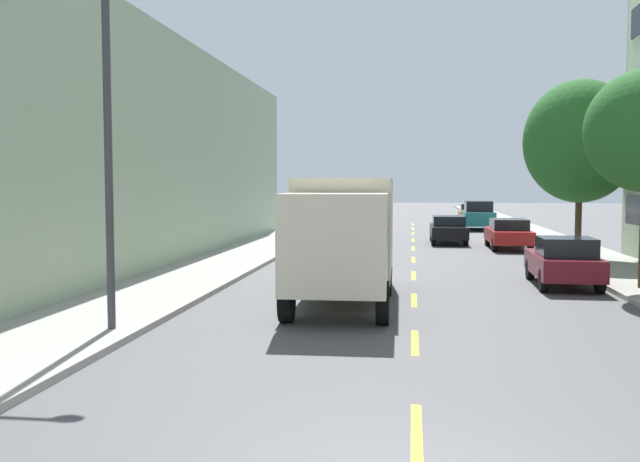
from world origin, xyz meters
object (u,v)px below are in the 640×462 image
moving_black_sedan (448,229)px  parked_pickup_champagne (352,214)px  street_tree_third (580,141)px  parked_sedan_red (508,233)px  street_lamp (115,129)px  delivery_box_truck (345,231)px  parked_hatchback_burgundy (564,261)px  parked_suv_teal (478,215)px  parked_hatchback_sky (324,232)px  parked_hatchback_forest (360,212)px  parked_hatchback_orange (471,213)px

moving_black_sedan → parked_pickup_champagne: bearing=113.0°
street_tree_third → parked_sedan_red: street_tree_third is taller
street_lamp → delivery_box_truck: street_lamp is taller
street_lamp → moving_black_sedan: size_ratio=1.55×
parked_pickup_champagne → parked_hatchback_burgundy: 31.17m
parked_suv_teal → parked_hatchback_sky: (-8.65, -14.32, -0.23)m
street_tree_third → street_lamp: bearing=-129.2°
parked_hatchback_forest → parked_hatchback_orange: bearing=-12.7°
delivery_box_truck → parked_hatchback_burgundy: bearing=29.8°
parked_sedan_red → delivery_box_truck: bearing=-111.6°
delivery_box_truck → parked_hatchback_forest: (-2.52, 40.10, -1.08)m
parked_suv_teal → street_tree_third: bearing=-83.9°
street_lamp → delivery_box_truck: 6.66m
parked_hatchback_burgundy → parked_hatchback_sky: (-8.74, 12.03, 0.00)m
parked_pickup_champagne → moving_black_sedan: parked_pickup_champagne is taller
street_lamp → parked_hatchback_sky: (1.64, 20.27, -3.41)m
moving_black_sedan → parked_hatchback_sky: bearing=-153.2°
parked_sedan_red → parked_suv_teal: bearing=90.4°
street_lamp → parked_hatchback_forest: bearing=87.9°
parked_sedan_red → street_lamp: bearing=-116.9°
delivery_box_truck → street_lamp: bearing=-131.6°
street_tree_third → parked_pickup_champagne: 25.68m
parked_hatchback_orange → parked_hatchback_burgundy: (-0.06, -34.54, 0.00)m
parked_suv_teal → moving_black_sedan: parked_suv_teal is taller
parked_hatchback_forest → street_tree_third: bearing=-70.1°
parked_hatchback_forest → parked_hatchback_burgundy: same height
street_lamp → parked_hatchback_sky: size_ratio=1.73×
street_tree_third → parked_hatchback_sky: bearing=154.5°
parked_hatchback_burgundy → parked_hatchback_sky: 14.87m
street_lamp → parked_suv_teal: bearing=73.4°
parked_pickup_champagne → parked_hatchback_sky: size_ratio=1.33×
delivery_box_truck → parked_sedan_red: (6.24, 15.79, -1.09)m
street_lamp → parked_hatchback_orange: size_ratio=1.73×
parked_sedan_red → parked_hatchback_burgundy: size_ratio=1.11×
street_tree_third → parked_suv_teal: (-2.06, 19.42, -3.73)m
parked_suv_teal → parked_hatchback_sky: parked_suv_teal is taller
parked_hatchback_orange → parked_suv_teal: bearing=-91.1°
street_lamp → moving_black_sedan: street_lamp is taller
street_lamp → parked_sedan_red: bearing=63.1°
delivery_box_truck → parked_suv_teal: delivery_box_truck is taller
parked_sedan_red → moving_black_sedan: 3.93m
parked_hatchback_forest → parked_sedan_red: parked_hatchback_forest is taller
parked_pickup_champagne → parked_hatchback_sky: 17.84m
parked_hatchback_burgundy → parked_suv_teal: parked_suv_teal is taller
delivery_box_truck → parked_hatchback_orange: 38.64m
parked_hatchback_burgundy → parked_suv_teal: size_ratio=0.84×
street_tree_third → street_lamp: street_tree_third is taller
parked_pickup_champagne → parked_hatchback_burgundy: parked_pickup_champagne is taller
street_lamp → parked_hatchback_forest: (1.63, 44.77, -3.41)m
delivery_box_truck → parked_pickup_champagne: size_ratio=1.36×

